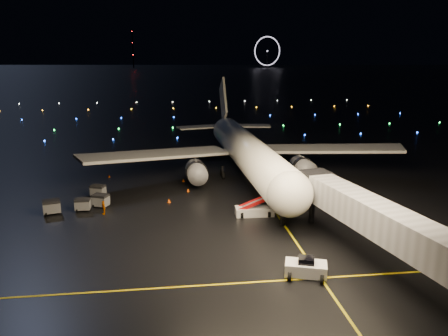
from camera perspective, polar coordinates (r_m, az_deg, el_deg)
The scene contains 18 objects.
ground at distance 345.35m, azimuth -7.04°, elevation 11.04°, with size 2000.00×2000.00×0.00m, color black.
lane_centre at distance 64.33m, azimuth 5.15°, elevation -3.48°, with size 0.25×80.00×0.02m, color #CCB608.
lane_cross at distance 40.15m, azimuth -11.93°, elevation -15.32°, with size 60.00×0.25×0.02m, color #CCB608.
airliner at distance 73.27m, azimuth 2.58°, elevation 4.95°, with size 54.19×51.48×15.35m, color silver, non-canonical shape.
pushback_tug at distance 41.92m, azimuth 10.65°, elevation -12.51°, with size 3.79×1.98×1.80m, color silver.
belt_loader at distance 55.58m, azimuth 4.02°, elevation -4.50°, with size 7.13×1.94×3.46m, color silver, non-canonical shape.
crew_c at distance 58.16m, azimuth -15.46°, elevation -4.99°, with size 1.06×0.44×1.81m, color orange.
safety_cone_0 at distance 61.14m, azimuth -7.21°, elevation -4.24°, with size 0.49×0.49×0.55m, color #F55302.
safety_cone_1 at distance 70.85m, azimuth -5.31°, elevation -1.61°, with size 0.39×0.39×0.44m, color #F55302.
safety_cone_2 at distance 65.65m, azimuth -4.72°, elevation -2.88°, with size 0.43×0.43×0.49m, color #F55302.
safety_cone_3 at distance 75.72m, azimuth -14.81°, elevation -0.99°, with size 0.39×0.39×0.45m, color #F55302.
ferris_wheel at distance 783.75m, azimuth 5.68°, elevation 14.81°, with size 50.00×4.00×52.00m, color black, non-canonical shape.
radio_mast at distance 787.07m, azimuth -11.82°, elevation 15.02°, with size 1.80×1.80×64.00m, color black.
taxiway_lights at distance 152.05m, azimuth -6.64°, elevation 6.94°, with size 164.00×92.00×0.36m, color black, non-canonical shape.
baggage_cart_0 at distance 65.62m, azimuth -16.13°, elevation -2.89°, with size 1.95×1.37×1.66m, color gray.
baggage_cart_1 at distance 61.10m, azimuth -15.81°, elevation -4.12°, with size 2.04×1.43×1.73m, color gray.
baggage_cart_2 at distance 60.35m, azimuth -17.97°, elevation -4.57°, with size 1.90×1.33×1.61m, color gray.
baggage_cart_3 at distance 60.46m, azimuth -21.59°, elevation -4.76°, with size 2.12×1.49×1.80m, color gray.
Camera 1 is at (-1.29, -44.78, 19.71)m, focal length 35.00 mm.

